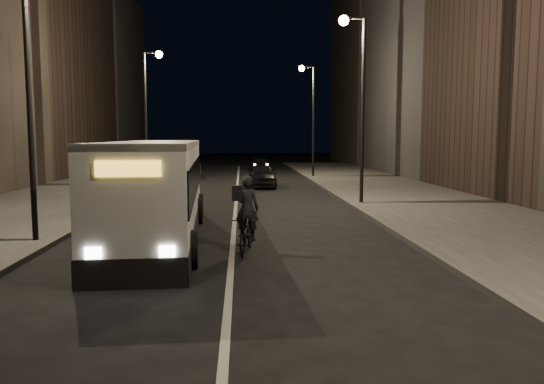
{
  "coord_description": "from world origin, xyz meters",
  "views": [
    {
      "loc": [
        0.26,
        -11.21,
        3.07
      ],
      "look_at": [
        1.13,
        3.82,
        1.5
      ],
      "focal_mm": 35.0,
      "sensor_mm": 36.0,
      "label": 1
    }
  ],
  "objects": [
    {
      "name": "car_far",
      "position": [
        1.98,
        37.32,
        0.58
      ],
      "size": [
        1.63,
        3.98,
        1.15
      ],
      "primitive_type": "imported",
      "rotation": [
        0.0,
        0.0,
        0.0
      ],
      "color": "black",
      "rests_on": "ground"
    },
    {
      "name": "car_near",
      "position": [
        1.54,
        21.15,
        0.7
      ],
      "size": [
        1.72,
        4.16,
        1.41
      ],
      "primitive_type": "imported",
      "rotation": [
        0.0,
        0.0,
        -0.01
      ],
      "color": "black",
      "rests_on": "ground"
    },
    {
      "name": "ground",
      "position": [
        0.0,
        0.0,
        0.0
      ],
      "size": [
        180.0,
        180.0,
        0.0
      ],
      "primitive_type": "plane",
      "color": "black",
      "rests_on": "ground"
    },
    {
      "name": "building_row_left",
      "position": [
        -16.0,
        28.5,
        11.0
      ],
      "size": [
        8.0,
        61.0,
        22.0
      ],
      "primitive_type": "cube",
      "color": "black",
      "rests_on": "ground"
    },
    {
      "name": "streetlight_left_far",
      "position": [
        -5.33,
        22.0,
        5.36
      ],
      "size": [
        1.2,
        0.44,
        8.12
      ],
      "color": "black",
      "rests_on": "sidewalk_left"
    },
    {
      "name": "cyclist_on_bicycle",
      "position": [
        0.4,
        2.68,
        0.69
      ],
      "size": [
        0.93,
        1.88,
        2.07
      ],
      "rotation": [
        0.0,
        0.0,
        -0.17
      ],
      "color": "black",
      "rests_on": "ground"
    },
    {
      "name": "streetlight_left_near",
      "position": [
        -5.33,
        4.0,
        5.36
      ],
      "size": [
        1.2,
        0.44,
        8.12
      ],
      "color": "black",
      "rests_on": "sidewalk_left"
    },
    {
      "name": "streetlight_right_mid",
      "position": [
        5.33,
        12.0,
        5.36
      ],
      "size": [
        1.2,
        0.44,
        8.12
      ],
      "color": "black",
      "rests_on": "sidewalk_right"
    },
    {
      "name": "sidewalk_right",
      "position": [
        8.5,
        14.0,
        0.08
      ],
      "size": [
        7.0,
        70.0,
        0.16
      ],
      "primitive_type": "cube",
      "color": "#333230",
      "rests_on": "ground"
    },
    {
      "name": "car_mid",
      "position": [
        -3.6,
        28.18,
        0.74
      ],
      "size": [
        1.74,
        4.56,
        1.48
      ],
      "primitive_type": "imported",
      "rotation": [
        0.0,
        0.0,
        3.18
      ],
      "color": "#3F3F42",
      "rests_on": "ground"
    },
    {
      "name": "building_row_right",
      "position": [
        16.0,
        27.5,
        10.5
      ],
      "size": [
        8.0,
        61.0,
        21.0
      ],
      "primitive_type": "cube",
      "color": "black",
      "rests_on": "ground"
    },
    {
      "name": "city_bus",
      "position": [
        -2.27,
        4.79,
        1.6
      ],
      "size": [
        3.03,
        11.01,
        2.94
      ],
      "rotation": [
        0.0,
        0.0,
        0.06
      ],
      "color": "silver",
      "rests_on": "ground"
    },
    {
      "name": "streetlight_right_far",
      "position": [
        5.33,
        28.0,
        5.36
      ],
      "size": [
        1.2,
        0.44,
        8.12
      ],
      "color": "black",
      "rests_on": "sidewalk_right"
    },
    {
      "name": "sidewalk_left",
      "position": [
        -8.5,
        14.0,
        0.08
      ],
      "size": [
        7.0,
        70.0,
        0.16
      ],
      "primitive_type": "cube",
      "color": "#333230",
      "rests_on": "ground"
    }
  ]
}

